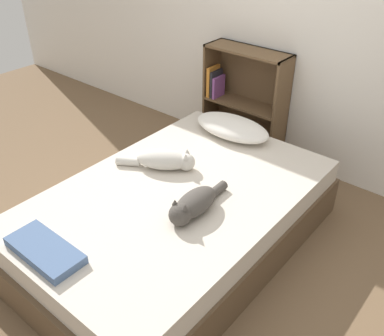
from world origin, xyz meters
name	(u,v)px	position (x,y,z in m)	size (l,w,h in m)	color
ground_plane	(178,243)	(0.00, 0.00, 0.00)	(8.00, 8.00, 0.00)	brown
wall_back	(304,17)	(0.00, 1.49, 1.25)	(8.00, 0.06, 2.50)	white
bed	(177,219)	(0.00, 0.00, 0.22)	(1.35, 2.08, 0.45)	brown
pillow	(232,127)	(-0.17, 0.84, 0.52)	(0.63, 0.34, 0.14)	white
cat_light	(165,160)	(-0.24, 0.16, 0.51)	(0.50, 0.37, 0.14)	beige
cat_dark	(193,205)	(0.22, -0.10, 0.51)	(0.18, 0.51, 0.16)	#47423D
bookshelf	(245,101)	(-0.39, 1.37, 0.49)	(0.74, 0.26, 0.97)	brown
blanket_fold	(45,250)	(-0.16, -0.86, 0.47)	(0.46, 0.21, 0.05)	#4C668E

